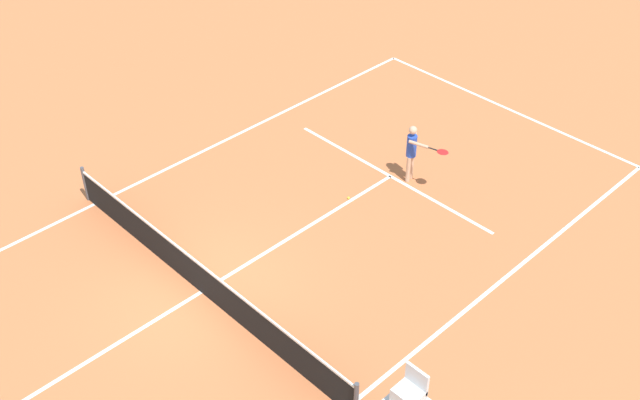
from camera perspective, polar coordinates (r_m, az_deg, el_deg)
ground_plane at (r=18.94m, az=-8.63°, el=-6.64°), size 60.00×60.00×0.00m
court_lines at (r=18.94m, az=-8.63°, el=-6.63°), size 9.63×24.66×0.01m
tennis_net at (r=18.60m, az=-8.77°, el=-5.54°), size 10.23×0.10×1.07m
player_serving at (r=21.74m, az=6.79°, el=3.70°), size 1.34×0.46×1.77m
tennis_ball at (r=21.49m, az=2.09°, el=0.16°), size 0.07×0.07×0.07m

